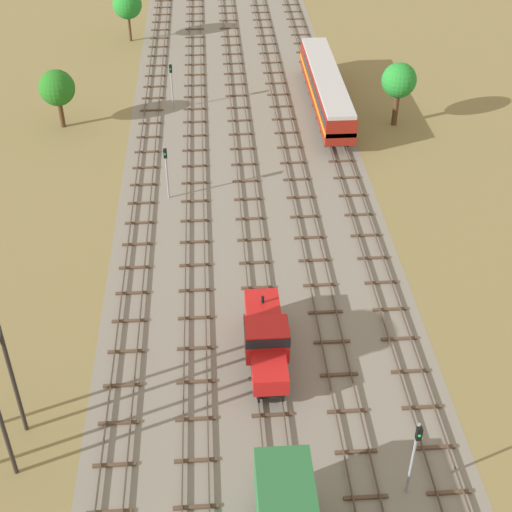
{
  "coord_description": "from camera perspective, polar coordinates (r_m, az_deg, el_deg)",
  "views": [
    {
      "loc": [
        -2.91,
        2.05,
        33.69
      ],
      "look_at": [
        0.0,
        45.42,
        1.5
      ],
      "focal_mm": 52.0,
      "sensor_mm": 36.0,
      "label": 1
    }
  ],
  "objects": [
    {
      "name": "ground_plane",
      "position": [
        63.67,
        -0.64,
        4.58
      ],
      "size": [
        480.0,
        480.0,
        0.0
      ],
      "primitive_type": "plane",
      "color": "olive"
    },
    {
      "name": "track_centre",
      "position": [
        64.81,
        3.29,
        5.28
      ],
      "size": [
        2.4,
        126.0,
        0.29
      ],
      "color": "#47382D",
      "rests_on": "ground"
    },
    {
      "name": "track_centre_right",
      "position": [
        65.48,
        7.22,
        5.38
      ],
      "size": [
        2.4,
        126.0,
        0.29
      ],
      "color": "#47382D",
      "rests_on": "ground"
    },
    {
      "name": "shunter_loco_centre_left_near",
      "position": [
        46.58,
        0.77,
        -6.33
      ],
      "size": [
        2.74,
        8.46,
        3.1
      ],
      "color": "red",
      "rests_on": "ground"
    },
    {
      "name": "diesel_railcar_centre_right_mid",
      "position": [
        77.87,
        5.41,
        12.83
      ],
      "size": [
        2.96,
        20.5,
        3.8
      ],
      "color": "maroon",
      "rests_on": "ground"
    },
    {
      "name": "lineside_tree_1",
      "position": [
        96.95,
        -9.88,
        18.54
      ],
      "size": [
        3.58,
        3.58,
        6.37
      ],
      "color": "#4C331E",
      "rests_on": "ground"
    },
    {
      "name": "track_far_left",
      "position": [
        64.67,
        -8.7,
        4.81
      ],
      "size": [
        2.4,
        126.0,
        0.29
      ],
      "color": "#47382D",
      "rests_on": "ground"
    },
    {
      "name": "track_left",
      "position": [
        64.41,
        -4.7,
        4.99
      ],
      "size": [
        2.4,
        126.0,
        0.29
      ],
      "color": "#47382D",
      "rests_on": "ground"
    },
    {
      "name": "track_centre_left",
      "position": [
        64.45,
        -0.69,
        5.15
      ],
      "size": [
        2.4,
        126.0,
        0.29
      ],
      "color": "#47382D",
      "rests_on": "ground"
    },
    {
      "name": "signal_post_near",
      "position": [
        39.61,
        12.11,
        -14.45
      ],
      "size": [
        0.28,
        0.47,
        5.39
      ],
      "color": "gray",
      "rests_on": "ground"
    },
    {
      "name": "ballast_bed",
      "position": [
        63.67,
        -0.64,
        4.58
      ],
      "size": [
        21.98,
        176.0,
        0.01
      ],
      "primitive_type": "cube",
      "color": "gray",
      "rests_on": "ground"
    },
    {
      "name": "lineside_tree_2",
      "position": [
        75.06,
        10.94,
        13.08
      ],
      "size": [
        3.4,
        3.4,
        6.4
      ],
      "color": "#4C331E",
      "rests_on": "ground"
    },
    {
      "name": "lineside_tree_0",
      "position": [
        76.02,
        -15.06,
        12.36
      ],
      "size": [
        3.5,
        3.5,
        5.88
      ],
      "color": "#4C331E",
      "rests_on": "ground"
    },
    {
      "name": "signal_post_nearest",
      "position": [
        62.36,
        -6.91,
        6.88
      ],
      "size": [
        0.28,
        0.47,
        4.86
      ],
      "color": "gray",
      "rests_on": "ground"
    },
    {
      "name": "signal_post_mid",
      "position": [
        78.16,
        -6.52,
        13.29
      ],
      "size": [
        0.28,
        0.47,
        4.93
      ],
      "color": "gray",
      "rests_on": "ground"
    }
  ]
}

